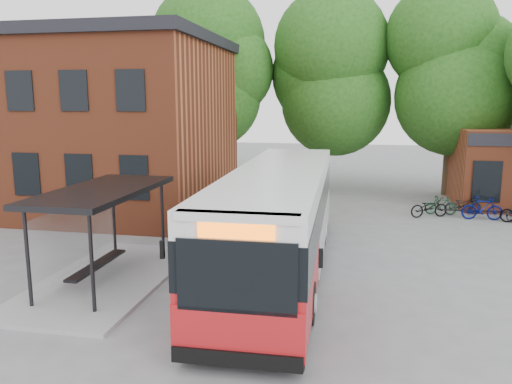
% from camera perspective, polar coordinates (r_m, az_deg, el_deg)
% --- Properties ---
extents(ground, '(100.00, 100.00, 0.00)m').
position_cam_1_polar(ground, '(15.50, 0.27, -10.01)').
color(ground, slate).
extents(station_building, '(18.40, 10.40, 8.50)m').
position_cam_1_polar(station_building, '(28.13, -23.01, 7.21)').
color(station_building, brown).
rests_on(station_building, ground).
extents(bus_shelter, '(3.60, 7.00, 2.90)m').
position_cam_1_polar(bus_shelter, '(15.64, -16.92, -4.72)').
color(bus_shelter, black).
rests_on(bus_shelter, ground).
extents(bike_rail, '(5.20, 0.10, 0.38)m').
position_cam_1_polar(bike_rail, '(25.65, 25.73, -2.39)').
color(bike_rail, black).
rests_on(bike_rail, ground).
extents(tree_0, '(7.92, 7.92, 11.00)m').
position_cam_1_polar(tree_0, '(31.51, -4.95, 10.51)').
color(tree_0, '#1C4A13').
rests_on(tree_0, ground).
extents(tree_1, '(7.92, 7.92, 10.40)m').
position_cam_1_polar(tree_1, '(31.32, 8.17, 9.90)').
color(tree_1, '#1C4A13').
rests_on(tree_1, ground).
extents(tree_2, '(7.92, 7.92, 11.00)m').
position_cam_1_polar(tree_2, '(30.71, 21.43, 9.85)').
color(tree_2, '#1C4A13').
rests_on(tree_2, ground).
extents(city_bus, '(3.08, 13.15, 3.33)m').
position_cam_1_polar(city_bus, '(15.87, 2.71, -3.26)').
color(city_bus, '#B1161A').
rests_on(city_bus, ground).
extents(bicycle_0, '(1.96, 1.31, 0.97)m').
position_cam_1_polar(bicycle_0, '(24.81, 19.17, -1.64)').
color(bicycle_0, black).
rests_on(bicycle_0, ground).
extents(bicycle_1, '(1.48, 0.43, 0.89)m').
position_cam_1_polar(bicycle_1, '(25.58, 20.35, -1.46)').
color(bicycle_1, '#0E4020').
rests_on(bicycle_1, ground).
extents(bicycle_2, '(1.98, 1.18, 0.98)m').
position_cam_1_polar(bicycle_2, '(25.95, 22.55, -1.34)').
color(bicycle_2, black).
rests_on(bicycle_2, ground).
extents(bicycle_3, '(1.83, 0.57, 1.09)m').
position_cam_1_polar(bicycle_3, '(25.14, 24.44, -1.71)').
color(bicycle_3, '#050C49').
rests_on(bicycle_3, ground).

